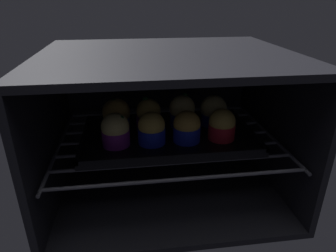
{
  "coord_description": "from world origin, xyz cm",
  "views": [
    {
      "loc": [
        -9.14,
        -46.48,
        47.97
      ],
      "look_at": [
        0.0,
        20.88,
        17.48
      ],
      "focal_mm": 31.78,
      "sensor_mm": 36.0,
      "label": 1
    }
  ],
  "objects_px": {
    "muffin_row0_col0": "(116,131)",
    "muffin_row0_col1": "(152,129)",
    "muffin_row1_col3": "(213,111)",
    "muffin_row0_col3": "(222,125)",
    "muffin_row1_col2": "(182,112)",
    "muffin_row1_col0": "(117,115)",
    "muffin_row1_col1": "(149,115)",
    "baking_tray": "(168,136)",
    "muffin_row0_col2": "(187,127)"
  },
  "relations": [
    {
      "from": "muffin_row0_col1",
      "to": "baking_tray",
      "type": "bearing_deg",
      "value": 42.39
    },
    {
      "from": "muffin_row0_col1",
      "to": "muffin_row1_col2",
      "type": "distance_m",
      "value": 0.12
    },
    {
      "from": "muffin_row0_col3",
      "to": "muffin_row1_col1",
      "type": "bearing_deg",
      "value": 154.94
    },
    {
      "from": "muffin_row0_col0",
      "to": "muffin_row1_col2",
      "type": "relative_size",
      "value": 0.9
    },
    {
      "from": "muffin_row0_col3",
      "to": "muffin_row1_col2",
      "type": "relative_size",
      "value": 0.88
    },
    {
      "from": "muffin_row0_col1",
      "to": "muffin_row0_col2",
      "type": "distance_m",
      "value": 0.08
    },
    {
      "from": "muffin_row0_col1",
      "to": "muffin_row0_col0",
      "type": "bearing_deg",
      "value": 179.8
    },
    {
      "from": "baking_tray",
      "to": "muffin_row1_col2",
      "type": "bearing_deg",
      "value": 46.59
    },
    {
      "from": "muffin_row0_col0",
      "to": "muffin_row0_col3",
      "type": "relative_size",
      "value": 1.03
    },
    {
      "from": "muffin_row0_col3",
      "to": "muffin_row1_col2",
      "type": "bearing_deg",
      "value": 133.57
    },
    {
      "from": "muffin_row1_col0",
      "to": "muffin_row1_col1",
      "type": "bearing_deg",
      "value": -2.37
    },
    {
      "from": "muffin_row0_col0",
      "to": "muffin_row0_col2",
      "type": "height_order",
      "value": "muffin_row0_col0"
    },
    {
      "from": "muffin_row1_col2",
      "to": "muffin_row0_col2",
      "type": "bearing_deg",
      "value": -92.77
    },
    {
      "from": "muffin_row0_col3",
      "to": "muffin_row0_col2",
      "type": "bearing_deg",
      "value": -179.43
    },
    {
      "from": "muffin_row0_col3",
      "to": "muffin_row1_col3",
      "type": "xyz_separation_m",
      "value": [
        0.0,
        0.08,
        0.0
      ]
    },
    {
      "from": "baking_tray",
      "to": "muffin_row1_col3",
      "type": "relative_size",
      "value": 5.18
    },
    {
      "from": "baking_tray",
      "to": "muffin_row0_col0",
      "type": "distance_m",
      "value": 0.14
    },
    {
      "from": "muffin_row0_col2",
      "to": "muffin_row1_col2",
      "type": "relative_size",
      "value": 0.87
    },
    {
      "from": "muffin_row0_col0",
      "to": "muffin_row1_col2",
      "type": "height_order",
      "value": "muffin_row1_col2"
    },
    {
      "from": "muffin_row0_col1",
      "to": "muffin_row1_col2",
      "type": "height_order",
      "value": "muffin_row1_col2"
    },
    {
      "from": "muffin_row0_col1",
      "to": "muffin_row1_col0",
      "type": "relative_size",
      "value": 0.91
    },
    {
      "from": "muffin_row1_col1",
      "to": "muffin_row1_col3",
      "type": "distance_m",
      "value": 0.17
    },
    {
      "from": "baking_tray",
      "to": "muffin_row1_col0",
      "type": "bearing_deg",
      "value": 161.16
    },
    {
      "from": "muffin_row0_col1",
      "to": "muffin_row0_col2",
      "type": "relative_size",
      "value": 1.02
    },
    {
      "from": "muffin_row0_col0",
      "to": "muffin_row0_col2",
      "type": "distance_m",
      "value": 0.17
    },
    {
      "from": "baking_tray",
      "to": "muffin_row1_col2",
      "type": "height_order",
      "value": "muffin_row1_col2"
    },
    {
      "from": "muffin_row0_col2",
      "to": "muffin_row1_col0",
      "type": "xyz_separation_m",
      "value": [
        -0.17,
        0.08,
        0.01
      ]
    },
    {
      "from": "muffin_row0_col1",
      "to": "muffin_row1_col2",
      "type": "xyz_separation_m",
      "value": [
        0.09,
        0.09,
        0.01
      ]
    },
    {
      "from": "muffin_row0_col2",
      "to": "muffin_row1_col1",
      "type": "relative_size",
      "value": 0.88
    },
    {
      "from": "muffin_row0_col3",
      "to": "muffin_row1_col1",
      "type": "distance_m",
      "value": 0.19
    },
    {
      "from": "muffin_row0_col0",
      "to": "muffin_row1_col0",
      "type": "distance_m",
      "value": 0.08
    },
    {
      "from": "muffin_row0_col1",
      "to": "muffin_row1_col1",
      "type": "relative_size",
      "value": 0.9
    },
    {
      "from": "baking_tray",
      "to": "muffin_row0_col3",
      "type": "relative_size",
      "value": 5.54
    },
    {
      "from": "muffin_row0_col0",
      "to": "muffin_row1_col0",
      "type": "xyz_separation_m",
      "value": [
        0.0,
        0.08,
        0.0
      ]
    },
    {
      "from": "muffin_row0_col3",
      "to": "muffin_row0_col0",
      "type": "bearing_deg",
      "value": -180.0
    },
    {
      "from": "baking_tray",
      "to": "muffin_row1_col3",
      "type": "bearing_deg",
      "value": 19.0
    },
    {
      "from": "muffin_row0_col3",
      "to": "muffin_row1_col0",
      "type": "height_order",
      "value": "muffin_row1_col0"
    },
    {
      "from": "muffin_row1_col3",
      "to": "muffin_row0_col3",
      "type": "bearing_deg",
      "value": -91.45
    },
    {
      "from": "baking_tray",
      "to": "muffin_row0_col1",
      "type": "bearing_deg",
      "value": -137.61
    },
    {
      "from": "muffin_row0_col0",
      "to": "muffin_row0_col3",
      "type": "bearing_deg",
      "value": 0.0
    },
    {
      "from": "muffin_row1_col0",
      "to": "muffin_row1_col1",
      "type": "xyz_separation_m",
      "value": [
        0.08,
        -0.0,
        -0.0
      ]
    },
    {
      "from": "muffin_row0_col1",
      "to": "muffin_row1_col1",
      "type": "xyz_separation_m",
      "value": [
        -0.0,
        0.08,
        0.0
      ]
    },
    {
      "from": "muffin_row0_col0",
      "to": "muffin_row0_col3",
      "type": "xyz_separation_m",
      "value": [
        0.25,
        0.0,
        -0.0
      ]
    },
    {
      "from": "baking_tray",
      "to": "muffin_row0_col3",
      "type": "bearing_deg",
      "value": -17.65
    },
    {
      "from": "muffin_row0_col0",
      "to": "muffin_row0_col1",
      "type": "xyz_separation_m",
      "value": [
        0.08,
        -0.0,
        -0.0
      ]
    },
    {
      "from": "muffin_row0_col2",
      "to": "muffin_row1_col0",
      "type": "distance_m",
      "value": 0.19
    },
    {
      "from": "baking_tray",
      "to": "muffin_row0_col3",
      "type": "distance_m",
      "value": 0.14
    },
    {
      "from": "muffin_row0_col0",
      "to": "muffin_row1_col3",
      "type": "bearing_deg",
      "value": 18.22
    },
    {
      "from": "muffin_row1_col3",
      "to": "baking_tray",
      "type": "bearing_deg",
      "value": -161.0
    },
    {
      "from": "baking_tray",
      "to": "muffin_row1_col3",
      "type": "distance_m",
      "value": 0.14
    }
  ]
}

